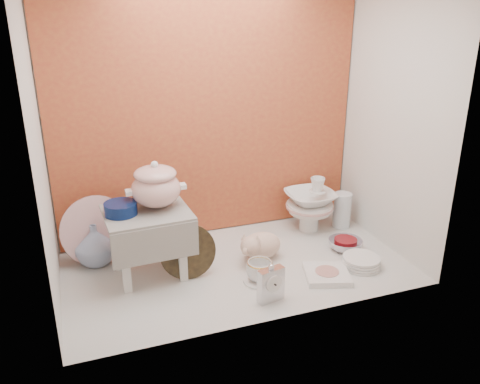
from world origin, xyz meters
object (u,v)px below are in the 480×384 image
(dinner_plate_stack, at_px, (361,262))
(porcelain_tower, at_px, (310,204))
(soup_tureen, at_px, (156,184))
(mantel_clock, at_px, (271,283))
(crystal_bowl, at_px, (345,245))
(gold_rim_teacup, at_px, (260,271))
(blue_white_vase, at_px, (95,245))
(step_stool, at_px, (149,244))
(floral_platter, at_px, (96,230))
(plush_pig, at_px, (261,245))

(dinner_plate_stack, height_order, porcelain_tower, porcelain_tower)
(soup_tureen, xyz_separation_m, mantel_clock, (0.43, -0.46, -0.39))
(crystal_bowl, bearing_deg, gold_rim_teacup, -164.96)
(mantel_clock, bearing_deg, crystal_bowl, 16.64)
(dinner_plate_stack, height_order, crystal_bowl, crystal_bowl)
(blue_white_vase, distance_m, dinner_plate_stack, 1.43)
(dinner_plate_stack, xyz_separation_m, crystal_bowl, (0.02, 0.20, 0.00))
(blue_white_vase, distance_m, mantel_clock, 0.99)
(porcelain_tower, bearing_deg, mantel_clock, -129.52)
(step_stool, relative_size, floral_platter, 1.10)
(crystal_bowl, bearing_deg, plush_pig, 172.36)
(plush_pig, relative_size, dinner_plate_stack, 1.32)
(mantel_clock, bearing_deg, step_stool, 126.51)
(blue_white_vase, bearing_deg, dinner_plate_stack, -21.17)
(step_stool, distance_m, floral_platter, 0.34)
(soup_tureen, bearing_deg, mantel_clock, -47.00)
(soup_tureen, height_order, floral_platter, soup_tureen)
(floral_platter, relative_size, porcelain_tower, 1.11)
(floral_platter, relative_size, gold_rim_teacup, 2.83)
(plush_pig, distance_m, gold_rim_teacup, 0.25)
(soup_tureen, relative_size, crystal_bowl, 1.47)
(step_stool, xyz_separation_m, dinner_plate_stack, (1.07, -0.30, -0.15))
(step_stool, bearing_deg, gold_rim_teacup, -29.92)
(floral_platter, xyz_separation_m, blue_white_vase, (-0.02, -0.03, -0.07))
(dinner_plate_stack, bearing_deg, porcelain_tower, 95.43)
(floral_platter, bearing_deg, crystal_bowl, -14.28)
(step_stool, relative_size, mantel_clock, 2.19)
(floral_platter, bearing_deg, blue_white_vase, -123.14)
(step_stool, relative_size, crystal_bowl, 2.13)
(step_stool, xyz_separation_m, crystal_bowl, (1.10, -0.10, -0.15))
(floral_platter, distance_m, mantel_clock, 1.00)
(plush_pig, bearing_deg, dinner_plate_stack, -41.07)
(crystal_bowl, bearing_deg, floral_platter, 165.72)
(blue_white_vase, bearing_deg, mantel_clock, -40.85)
(gold_rim_teacup, height_order, porcelain_tower, porcelain_tower)
(blue_white_vase, relative_size, dinner_plate_stack, 1.07)
(step_stool, xyz_separation_m, porcelain_tower, (1.02, 0.21, -0.01))
(soup_tureen, height_order, mantel_clock, soup_tureen)
(floral_platter, xyz_separation_m, mantel_clock, (0.73, -0.67, -0.09))
(mantel_clock, height_order, gold_rim_teacup, mantel_clock)
(soup_tureen, distance_m, crystal_bowl, 1.14)
(floral_platter, xyz_separation_m, porcelain_tower, (1.26, -0.03, -0.01))
(soup_tureen, xyz_separation_m, gold_rim_teacup, (0.44, -0.29, -0.42))
(plush_pig, relative_size, porcelain_tower, 0.82)
(gold_rim_teacup, distance_m, dinner_plate_stack, 0.57)
(soup_tureen, distance_m, blue_white_vase, 0.52)
(blue_white_vase, relative_size, gold_rim_teacup, 1.69)
(soup_tureen, relative_size, mantel_clock, 1.51)
(plush_pig, bearing_deg, crystal_bowl, -19.05)
(gold_rim_teacup, relative_size, crystal_bowl, 0.68)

